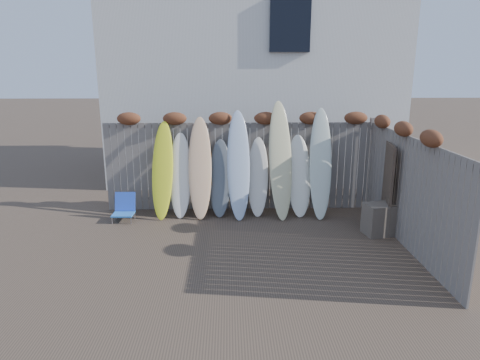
{
  "coord_description": "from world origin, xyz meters",
  "views": [
    {
      "loc": [
        -0.23,
        -7.07,
        3.17
      ],
      "look_at": [
        0.0,
        1.2,
        1.0
      ],
      "focal_mm": 32.0,
      "sensor_mm": 36.0,
      "label": 1
    }
  ],
  "objects_px": {
    "wooden_crate": "(379,219)",
    "lattice_panel": "(387,186)",
    "surfboard_0": "(163,170)",
    "beach_chair": "(124,208)"
  },
  "relations": [
    {
      "from": "wooden_crate",
      "to": "beach_chair",
      "type": "bearing_deg",
      "value": 169.34
    },
    {
      "from": "wooden_crate",
      "to": "lattice_panel",
      "type": "relative_size",
      "value": 0.35
    },
    {
      "from": "beach_chair",
      "to": "wooden_crate",
      "type": "xyz_separation_m",
      "value": [
        5.17,
        -0.97,
        0.04
      ]
    },
    {
      "from": "wooden_crate",
      "to": "lattice_panel",
      "type": "bearing_deg",
      "value": 57.57
    },
    {
      "from": "wooden_crate",
      "to": "surfboard_0",
      "type": "distance_m",
      "value": 4.58
    },
    {
      "from": "wooden_crate",
      "to": "surfboard_0",
      "type": "relative_size",
      "value": 0.29
    },
    {
      "from": "beach_chair",
      "to": "surfboard_0",
      "type": "distance_m",
      "value": 1.14
    },
    {
      "from": "wooden_crate",
      "to": "surfboard_0",
      "type": "xyz_separation_m",
      "value": [
        -4.35,
        1.21,
        0.72
      ]
    },
    {
      "from": "lattice_panel",
      "to": "surfboard_0",
      "type": "distance_m",
      "value": 4.67
    },
    {
      "from": "beach_chair",
      "to": "wooden_crate",
      "type": "height_order",
      "value": "wooden_crate"
    }
  ]
}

